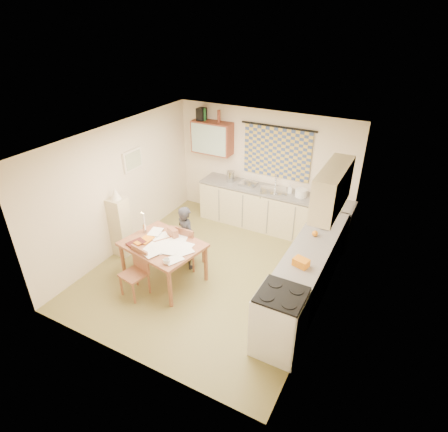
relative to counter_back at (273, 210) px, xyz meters
The scene contains 44 objects.
floor 2.04m from the counter_back, 101.54° to the right, with size 4.00×4.50×0.02m, color olive.
ceiling 2.86m from the counter_back, 101.54° to the right, with size 4.00×4.50×0.02m, color white.
wall_back 0.94m from the counter_back, 142.09° to the left, with size 4.00×0.02×2.50m, color beige.
wall_front 4.30m from the counter_back, 95.40° to the right, with size 4.00×0.02×2.50m, color beige.
wall_left 3.20m from the counter_back, 141.00° to the right, with size 0.02×4.50×2.50m, color beige.
wall_right 2.65m from the counter_back, 50.42° to the right, with size 0.02×4.50×2.50m, color beige.
window_blind 1.23m from the counter_back, 109.96° to the left, with size 1.45×0.03×1.05m, color #35497B.
curtain_rod 1.77m from the counter_back, 111.42° to the left, with size 0.04×0.04×1.60m, color black.
wall_cabinet 2.06m from the counter_back, behind, with size 0.90×0.34×0.70m, color brown.
wall_cabinet_glass 2.05m from the counter_back, behind, with size 0.84×0.02×0.64m, color #99B2A5.
upper_cabinet_right 2.44m from the counter_back, 44.35° to the right, with size 0.34×1.30×0.70m, color #C7B788.
framed_print 3.09m from the counter_back, 146.79° to the right, with size 0.04×0.50×0.40m, color #EEE4CB.
print_canvas 3.07m from the counter_back, 146.51° to the right, with size 0.01×0.42×0.32m, color beige.
counter_back is the anchor object (origin of this frame).
counter_right 2.18m from the counter_back, 53.31° to the right, with size 0.62×2.95×0.92m.
stove 3.33m from the counter_back, 67.01° to the right, with size 0.65×0.65×1.00m.
sink 0.43m from the counter_back, behind, with size 0.55×0.45×0.10m, color silver.
tap 0.64m from the counter_back, 103.81° to the left, with size 0.03×0.03×0.28m, color silver.
dish_rack 0.78m from the counter_back, behind, with size 0.35×0.30×0.06m, color silver.
kettle 1.18m from the counter_back, behind, with size 0.18×0.18×0.24m, color silver.
mixing_bowl 0.80m from the counter_back, ahead, with size 0.24×0.24×0.16m, color white.
soap_bottle 0.65m from the counter_back, ahead, with size 0.10×0.10×0.18m, color white.
bowl 1.72m from the counter_back, 37.71° to the right, with size 0.24×0.24×0.05m, color white.
orange_bag 2.66m from the counter_back, 60.07° to the right, with size 0.22×0.16×0.12m, color orange.
fruit_orange 1.91m from the counter_back, 47.14° to the right, with size 0.10×0.10×0.10m, color orange.
speaker 2.57m from the counter_back, behind, with size 0.16×0.20×0.26m, color black.
bottle_green 2.52m from the counter_back, behind, with size 0.07×0.07×0.26m, color #195926.
bottle_brown 2.29m from the counter_back, behind, with size 0.07×0.07×0.26m, color brown.
dining_table 2.74m from the counter_back, 112.19° to the right, with size 1.46×1.21×0.75m.
chair_far 2.16m from the counter_back, 113.52° to the right, with size 0.40×0.40×0.89m.
chair_near 3.33m from the counter_back, 111.67° to the right, with size 0.45×0.45×0.84m.
person 2.20m from the counter_back, 114.11° to the right, with size 0.54×0.46×1.24m, color black.
shelf_stand 3.18m from the counter_back, 134.78° to the right, with size 0.32×0.30×1.20m, color #C7B788.
lampshade 3.29m from the counter_back, 134.78° to the right, with size 0.20×0.20×0.22m, color #EEE4CB.
letter_rack 2.50m from the counter_back, 114.04° to the right, with size 0.22×0.10×0.16m, color brown.
mug 3.05m from the counter_back, 101.91° to the right, with size 0.15×0.15×0.09m, color white.
magazine 3.13m from the counter_back, 119.39° to the right, with size 0.30×0.35×0.03m, color maroon.
book 2.97m from the counter_back, 119.25° to the right, with size 0.20×0.27×0.02m, color orange.
orange_box 3.11m from the counter_back, 116.61° to the right, with size 0.12×0.08×0.04m, color orange.
eyeglasses 3.01m from the counter_back, 108.24° to the right, with size 0.13×0.04×0.02m, color black.
candle_holder 2.86m from the counter_back, 122.60° to the right, with size 0.06×0.06×0.18m, color silver.
candle 2.89m from the counter_back, 122.13° to the right, with size 0.02×0.02×0.22m, color white.
candle_flame 2.94m from the counter_back, 122.40° to the right, with size 0.02×0.02×0.02m, color #FFCC66.
papers 2.73m from the counter_back, 109.02° to the right, with size 1.10×0.93×0.03m.
Camera 1 is at (2.80, -4.81, 4.26)m, focal length 30.00 mm.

